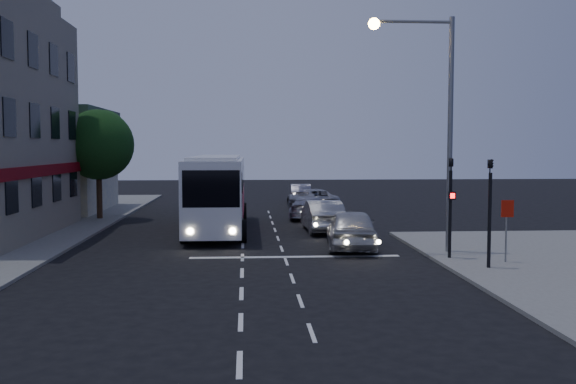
{
  "coord_description": "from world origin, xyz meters",
  "views": [
    {
      "loc": [
        0.13,
        -22.08,
        4.17
      ],
      "look_at": [
        2.0,
        6.02,
        2.2
      ],
      "focal_mm": 40.0,
      "sensor_mm": 36.0,
      "label": 1
    }
  ],
  "objects": [
    {
      "name": "ground",
      "position": [
        0.0,
        0.0,
        0.0
      ],
      "size": [
        120.0,
        120.0,
        0.0
      ],
      "primitive_type": "plane",
      "color": "black"
    },
    {
      "name": "road_markings",
      "position": [
        1.29,
        3.31,
        0.0
      ],
      "size": [
        8.0,
        30.55,
        0.01
      ],
      "color": "silver",
      "rests_on": "ground"
    },
    {
      "name": "tour_bus",
      "position": [
        -1.27,
        10.08,
        2.02
      ],
      "size": [
        2.89,
        12.21,
        3.74
      ],
      "rotation": [
        0.0,
        0.0,
        -0.01
      ],
      "color": "white",
      "rests_on": "ground"
    },
    {
      "name": "car_suv",
      "position": [
        4.46,
        3.8,
        0.83
      ],
      "size": [
        2.47,
        5.05,
        1.66
      ],
      "primitive_type": "imported",
      "rotation": [
        0.0,
        0.0,
        3.03
      ],
      "color": "#B2B2B2",
      "rests_on": "ground"
    },
    {
      "name": "car_sedan_a",
      "position": [
        3.92,
        9.23,
        0.78
      ],
      "size": [
        1.8,
        4.81,
        1.57
      ],
      "primitive_type": "imported",
      "rotation": [
        0.0,
        0.0,
        3.17
      ],
      "color": "#A6A6A6",
      "rests_on": "ground"
    },
    {
      "name": "car_sedan_b",
      "position": [
        3.81,
        14.95,
        0.66
      ],
      "size": [
        2.89,
        4.89,
        1.33
      ],
      "primitive_type": "imported",
      "rotation": [
        0.0,
        0.0,
        2.9
      ],
      "color": "#9090A1",
      "rests_on": "ground"
    },
    {
      "name": "car_sedan_c",
      "position": [
        4.54,
        20.12,
        0.71
      ],
      "size": [
        3.5,
        5.55,
        1.43
      ],
      "primitive_type": "imported",
      "rotation": [
        0.0,
        0.0,
        3.38
      ],
      "color": "#9B9CA3",
      "rests_on": "ground"
    },
    {
      "name": "car_extra",
      "position": [
        4.26,
        26.18,
        0.7
      ],
      "size": [
        1.62,
        4.31,
        1.4
      ],
      "primitive_type": "imported",
      "rotation": [
        0.0,
        0.0,
        3.11
      ],
      "color": "gray",
      "rests_on": "ground"
    },
    {
      "name": "traffic_signal_main",
      "position": [
        7.6,
        0.78,
        2.42
      ],
      "size": [
        0.25,
        0.35,
        4.1
      ],
      "color": "black",
      "rests_on": "sidewalk_near"
    },
    {
      "name": "traffic_signal_side",
      "position": [
        8.3,
        -1.2,
        2.42
      ],
      "size": [
        0.18,
        0.15,
        4.1
      ],
      "color": "black",
      "rests_on": "sidewalk_near"
    },
    {
      "name": "regulatory_sign",
      "position": [
        9.3,
        -0.24,
        1.6
      ],
      "size": [
        0.45,
        0.12,
        2.2
      ],
      "color": "slate",
      "rests_on": "sidewalk_near"
    },
    {
      "name": "streetlight",
      "position": [
        7.34,
        2.2,
        5.73
      ],
      "size": [
        3.32,
        0.44,
        9.0
      ],
      "color": "slate",
      "rests_on": "sidewalk_near"
    },
    {
      "name": "low_building_north",
      "position": [
        -13.5,
        20.0,
        3.39
      ],
      "size": [
        9.4,
        9.4,
        6.5
      ],
      "color": "#A09F99",
      "rests_on": "sidewalk_far"
    },
    {
      "name": "street_tree",
      "position": [
        -8.21,
        15.02,
        4.5
      ],
      "size": [
        4.0,
        4.0,
        6.2
      ],
      "color": "black",
      "rests_on": "sidewalk_far"
    }
  ]
}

